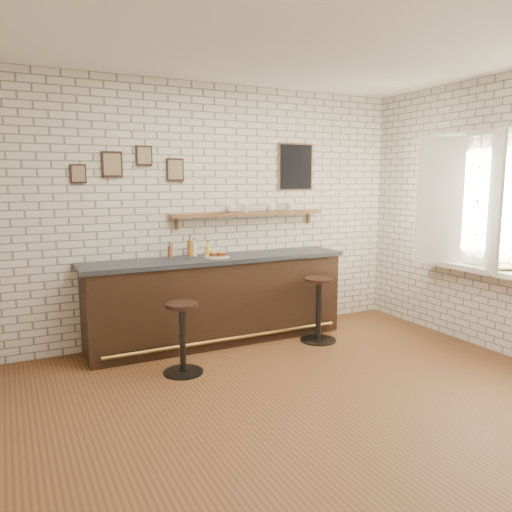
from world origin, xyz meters
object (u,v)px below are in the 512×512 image
(sandwich_plate, at_px, (217,257))
(shelf_cup_d, at_px, (290,207))
(bar_counter, at_px, (218,299))
(book_lower, at_px, (491,269))
(condiment_bottle_yellow, at_px, (208,249))
(bar_stool_right, at_px, (319,307))
(book_upper, at_px, (491,267))
(bitters_bottle_brown, at_px, (170,252))
(bitters_bottle_amber, at_px, (190,248))
(shelf_cup_b, at_px, (246,208))
(ciabatta_sandwich, at_px, (218,254))
(shelf_cup_a, at_px, (231,209))
(shelf_cup_c, at_px, (271,208))
(bitters_bottle_white, at_px, (194,249))
(bar_stool_left, at_px, (183,336))

(sandwich_plate, xyz_separation_m, shelf_cup_d, (1.11, 0.25, 0.53))
(bar_counter, height_order, book_lower, bar_counter)
(condiment_bottle_yellow, height_order, bar_stool_right, condiment_bottle_yellow)
(sandwich_plate, relative_size, book_upper, 1.14)
(book_upper, bearing_deg, bitters_bottle_brown, 170.24)
(bitters_bottle_amber, height_order, shelf_cup_b, shelf_cup_b)
(bitters_bottle_amber, height_order, shelf_cup_d, shelf_cup_d)
(bitters_bottle_brown, relative_size, book_lower, 0.89)
(ciabatta_sandwich, bearing_deg, bar_counter, 70.95)
(condiment_bottle_yellow, height_order, book_upper, condiment_bottle_yellow)
(bar_counter, distance_m, bitters_bottle_amber, 0.68)
(sandwich_plate, bearing_deg, ciabatta_sandwich, 0.00)
(bitters_bottle_amber, bearing_deg, bar_counter, -32.11)
(shelf_cup_a, bearing_deg, shelf_cup_b, -3.52)
(bar_counter, relative_size, bitters_bottle_amber, 12.72)
(shelf_cup_b, bearing_deg, condiment_bottle_yellow, 111.50)
(book_lower, bearing_deg, bar_stool_right, 148.48)
(bitters_bottle_brown, height_order, shelf_cup_d, shelf_cup_d)
(bar_counter, distance_m, shelf_cup_c, 1.33)
(bitters_bottle_white, relative_size, book_upper, 0.82)
(condiment_bottle_yellow, height_order, book_lower, condiment_bottle_yellow)
(sandwich_plate, bearing_deg, book_lower, -33.04)
(sandwich_plate, xyz_separation_m, shelf_cup_a, (0.29, 0.25, 0.53))
(bar_counter, height_order, bitters_bottle_white, bitters_bottle_white)
(ciabatta_sandwich, distance_m, bitters_bottle_brown, 0.54)
(shelf_cup_a, bearing_deg, sandwich_plate, -143.07)
(sandwich_plate, xyz_separation_m, bitters_bottle_brown, (-0.48, 0.22, 0.07))
(shelf_cup_a, bearing_deg, bitters_bottle_white, -179.79)
(bitters_bottle_white, relative_size, bar_stool_right, 0.26)
(bitters_bottle_brown, relative_size, bar_stool_right, 0.24)
(shelf_cup_b, relative_size, book_upper, 0.43)
(condiment_bottle_yellow, bearing_deg, book_lower, -36.11)
(bitters_bottle_white, bearing_deg, bar_stool_right, -28.23)
(book_lower, relative_size, book_upper, 0.82)
(bar_stool_right, distance_m, shelf_cup_d, 1.35)
(bar_stool_left, bearing_deg, bitters_bottle_amber, 65.72)
(bar_stool_left, height_order, shelf_cup_b, shelf_cup_b)
(ciabatta_sandwich, height_order, bar_stool_right, ciabatta_sandwich)
(sandwich_plate, height_order, bar_stool_right, sandwich_plate)
(bitters_bottle_amber, height_order, shelf_cup_c, shelf_cup_c)
(shelf_cup_a, relative_size, shelf_cup_c, 1.04)
(bar_counter, distance_m, shelf_cup_d, 1.52)
(bitters_bottle_brown, xyz_separation_m, shelf_cup_b, (0.97, 0.03, 0.47))
(shelf_cup_c, bearing_deg, ciabatta_sandwich, 127.67)
(shelf_cup_d, xyz_separation_m, book_lower, (1.40, -1.88, -0.61))
(bitters_bottle_white, xyz_separation_m, book_upper, (2.71, -1.86, -0.13))
(bar_stool_right, bearing_deg, shelf_cup_c, 109.62)
(bitters_bottle_amber, xyz_separation_m, condiment_bottle_yellow, (0.22, 0.00, -0.03))
(shelf_cup_b, bearing_deg, bar_stool_left, 147.63)
(bar_stool_right, bearing_deg, bar_stool_left, -172.32)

